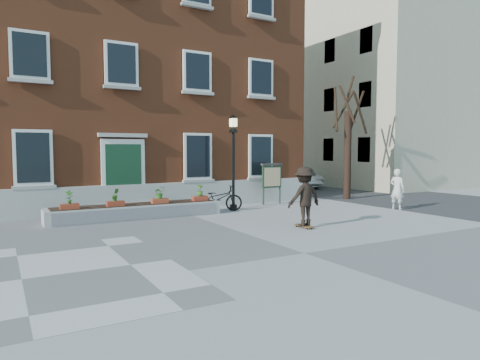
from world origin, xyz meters
TOP-DOWN VIEW (x-y plane):
  - ground at (0.00, 0.00)m, footprint 100.00×100.00m
  - checker_patch at (-6.00, 1.00)m, footprint 6.00×6.00m
  - bicycle at (1.37, 7.34)m, footprint 2.10×1.36m
  - parked_car at (11.02, 14.42)m, footprint 2.28×4.24m
  - bystander at (8.07, 4.11)m, footprint 0.53×0.69m
  - brick_building at (-2.00, 13.98)m, footprint 18.40×10.85m
  - planter_assembly at (-1.99, 7.18)m, footprint 6.20×1.12m
  - bare_tree at (9.01, 8.01)m, footprint 1.83×1.83m
  - side_street at (17.99, 19.78)m, footprint 15.20×36.00m
  - lamp_post at (2.19, 7.53)m, footprint 0.40×0.40m
  - notice_board at (4.55, 8.18)m, footprint 1.10×0.16m
  - skateboarder at (2.09, 2.68)m, footprint 1.23×0.78m

SIDE VIEW (x-z plane):
  - ground at x=0.00m, z-range 0.00..0.00m
  - checker_patch at x=-6.00m, z-range 0.00..0.01m
  - planter_assembly at x=-1.99m, z-range -0.27..0.88m
  - bicycle at x=1.37m, z-range 0.00..1.04m
  - parked_car at x=11.02m, z-range 0.00..1.33m
  - bystander at x=8.07m, z-range 0.00..1.70m
  - skateboarder at x=2.09m, z-range 0.03..1.97m
  - notice_board at x=4.55m, z-range 0.33..2.20m
  - lamp_post at x=2.19m, z-range 0.57..4.50m
  - bare_tree at x=9.01m, z-range -0.29..5.87m
  - brick_building at x=-2.00m, z-range 0.00..12.60m
  - side_street at x=17.99m, z-range -0.23..14.27m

